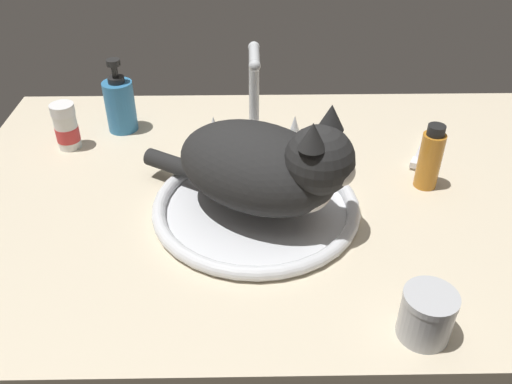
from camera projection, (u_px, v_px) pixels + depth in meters
countertop at (283, 196)px, 98.20cm from camera, size 119.80×78.88×3.00cm
sink_basin at (256, 206)px, 91.46cm from camera, size 35.28×35.28×2.30cm
faucet at (254, 109)px, 104.64cm from camera, size 19.49×11.62×21.65cm
cat at (268, 167)px, 85.49cm from camera, size 36.66×29.32×19.16cm
metal_jar at (427, 315)px, 68.46cm from camera, size 7.00×7.00×7.16cm
amber_bottle at (430, 158)px, 95.00cm from camera, size 4.09×4.09×12.31cm
soap_pump_bottle at (120, 104)px, 112.22cm from camera, size 6.19×6.19×15.64cm
pill_bottle at (66, 128)px, 106.96cm from camera, size 4.72×4.72×9.51cm
toothbrush at (420, 150)px, 107.35cm from camera, size 8.06×14.53×1.70cm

